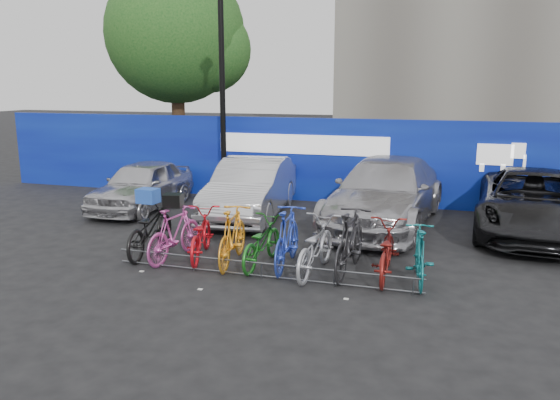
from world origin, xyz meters
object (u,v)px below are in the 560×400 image
at_px(car_1, 251,188).
at_px(bike_9, 420,255).
at_px(lamppost, 222,87).
at_px(car_3, 534,203).
at_px(bike_6, 315,247).
at_px(bike_5, 287,238).
at_px(bike_8, 386,251).
at_px(bike_7, 350,242).
at_px(bike_1, 175,233).
at_px(car_0, 142,185).
at_px(bike_3, 232,236).
at_px(tree, 182,37).
at_px(bike_0, 150,228).
at_px(bike_4, 261,242).
at_px(bike_rack, 261,270).
at_px(car_2, 386,192).
at_px(bike_2, 200,235).

height_order(car_1, bike_9, car_1).
relative_size(lamppost, car_3, 1.18).
bearing_deg(bike_6, bike_5, -12.30).
distance_m(lamppost, bike_8, 7.98).
bearing_deg(bike_7, bike_1, 7.23).
xyz_separation_m(car_0, bike_8, (6.93, -3.53, -0.17)).
distance_m(lamppost, bike_5, 6.88).
bearing_deg(bike_5, bike_3, 3.06).
distance_m(tree, bike_8, 14.09).
bearing_deg(bike_0, tree, -72.67).
bearing_deg(bike_8, bike_9, 168.50).
xyz_separation_m(car_0, bike_4, (4.65, -3.56, -0.21)).
relative_size(lamppost, bike_4, 3.53).
height_order(bike_rack, bike_4, bike_4).
bearing_deg(bike_1, car_2, -125.17).
bearing_deg(bike_9, car_0, -32.12).
distance_m(lamppost, car_0, 3.57).
distance_m(bike_3, bike_6, 1.60).
relative_size(tree, bike_7, 3.97).
bearing_deg(lamppost, bike_4, -60.84).
bearing_deg(bike_5, bike_0, -3.72).
bearing_deg(bike_2, bike_5, 164.60).
bearing_deg(car_0, bike_6, -34.19).
relative_size(car_0, bike_0, 1.94).
relative_size(car_2, bike_7, 2.76).
bearing_deg(tree, bike_4, -56.75).
distance_m(car_1, bike_5, 4.06).
distance_m(bike_0, bike_9, 5.25).
distance_m(bike_3, bike_5, 1.04).
relative_size(bike_1, bike_7, 0.89).
relative_size(bike_4, bike_8, 0.93).
height_order(car_2, bike_1, car_2).
relative_size(car_0, bike_6, 2.04).
relative_size(tree, car_2, 1.44).
relative_size(bike_rack, bike_5, 2.95).
bearing_deg(bike_8, bike_0, -1.94).
bearing_deg(bike_9, bike_8, -16.10).
distance_m(bike_0, bike_2, 1.10).
height_order(bike_1, bike_9, bike_1).
bearing_deg(car_3, car_2, -173.16).
xyz_separation_m(lamppost, bike_4, (2.98, -5.34, -2.82)).
bearing_deg(bike_4, car_0, -33.95).
distance_m(bike_7, bike_8, 0.65).
bearing_deg(bike_3, tree, -65.84).
bearing_deg(tree, bike_6, -53.08).
xyz_separation_m(car_1, car_2, (3.36, 0.23, 0.05)).
xyz_separation_m(bike_1, bike_9, (4.60, 0.07, -0.02)).
height_order(car_2, bike_9, car_2).
bearing_deg(bike_3, bike_9, 173.53).
relative_size(bike_rack, car_3, 1.08).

